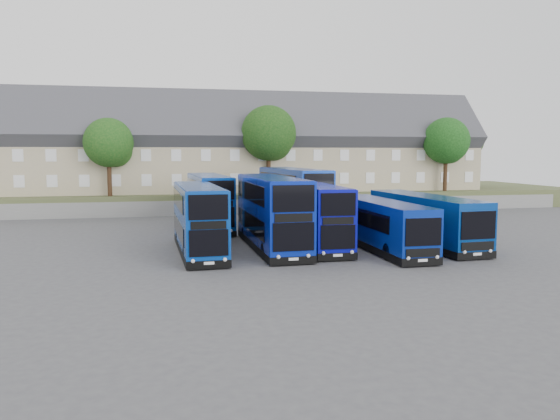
{
  "coord_description": "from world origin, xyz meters",
  "views": [
    {
      "loc": [
        -8.68,
        -30.83,
        6.2
      ],
      "look_at": [
        -0.73,
        6.77,
        2.2
      ],
      "focal_mm": 35.0,
      "sensor_mm": 36.0,
      "label": 1
    }
  ],
  "objects_px": {
    "tree_mid": "(270,135)",
    "coach_east_a": "(382,226)",
    "dd_front_mid": "(272,214)",
    "tree_west": "(110,145)",
    "dd_front_left": "(199,220)",
    "tree_east": "(447,143)",
    "tree_far": "(463,141)"
  },
  "relations": [
    {
      "from": "tree_mid",
      "to": "coach_east_a",
      "type": "bearing_deg",
      "value": -83.29
    },
    {
      "from": "dd_front_mid",
      "to": "tree_west",
      "type": "xyz_separation_m",
      "value": [
        -11.92,
        21.32,
        4.77
      ]
    },
    {
      "from": "dd_front_left",
      "to": "tree_east",
      "type": "relative_size",
      "value": 1.3
    },
    {
      "from": "tree_mid",
      "to": "dd_front_left",
      "type": "bearing_deg",
      "value": -111.39
    },
    {
      "from": "coach_east_a",
      "to": "tree_west",
      "type": "relative_size",
      "value": 1.51
    },
    {
      "from": "dd_front_mid",
      "to": "coach_east_a",
      "type": "height_order",
      "value": "dd_front_mid"
    },
    {
      "from": "dd_front_left",
      "to": "coach_east_a",
      "type": "height_order",
      "value": "dd_front_left"
    },
    {
      "from": "dd_front_mid",
      "to": "tree_mid",
      "type": "relative_size",
      "value": 1.28
    },
    {
      "from": "tree_west",
      "to": "tree_mid",
      "type": "xyz_separation_m",
      "value": [
        16.0,
        0.5,
        1.02
      ]
    },
    {
      "from": "coach_east_a",
      "to": "tree_far",
      "type": "bearing_deg",
      "value": 52.11
    },
    {
      "from": "dd_front_mid",
      "to": "tree_west",
      "type": "height_order",
      "value": "tree_west"
    },
    {
      "from": "tree_east",
      "to": "dd_front_mid",
      "type": "bearing_deg",
      "value": -138.47
    },
    {
      "from": "dd_front_left",
      "to": "tree_east",
      "type": "height_order",
      "value": "tree_east"
    },
    {
      "from": "dd_front_mid",
      "to": "tree_mid",
      "type": "distance_m",
      "value": 22.94
    },
    {
      "from": "tree_far",
      "to": "dd_front_mid",
      "type": "bearing_deg",
      "value": -136.72
    },
    {
      "from": "tree_far",
      "to": "coach_east_a",
      "type": "bearing_deg",
      "value": -127.55
    },
    {
      "from": "tree_east",
      "to": "tree_far",
      "type": "bearing_deg",
      "value": 49.4
    },
    {
      "from": "tree_east",
      "to": "tree_far",
      "type": "distance_m",
      "value": 9.23
    },
    {
      "from": "tree_mid",
      "to": "tree_east",
      "type": "distance_m",
      "value": 20.02
    },
    {
      "from": "dd_front_left",
      "to": "coach_east_a",
      "type": "bearing_deg",
      "value": -7.88
    },
    {
      "from": "tree_mid",
      "to": "tree_far",
      "type": "bearing_deg",
      "value": 14.04
    },
    {
      "from": "coach_east_a",
      "to": "tree_far",
      "type": "relative_size",
      "value": 1.33
    },
    {
      "from": "tree_mid",
      "to": "tree_east",
      "type": "relative_size",
      "value": 1.12
    },
    {
      "from": "tree_mid",
      "to": "tree_east",
      "type": "height_order",
      "value": "tree_mid"
    },
    {
      "from": "dd_front_left",
      "to": "tree_far",
      "type": "bearing_deg",
      "value": 37.56
    },
    {
      "from": "tree_far",
      "to": "tree_mid",
      "type": "bearing_deg",
      "value": -165.96
    },
    {
      "from": "coach_east_a",
      "to": "tree_west",
      "type": "xyz_separation_m",
      "value": [
        -18.79,
        23.2,
        5.5
      ]
    },
    {
      "from": "tree_east",
      "to": "tree_west",
      "type": "bearing_deg",
      "value": -180.0
    },
    {
      "from": "coach_east_a",
      "to": "tree_far",
      "type": "height_order",
      "value": "tree_far"
    },
    {
      "from": "tree_mid",
      "to": "tree_far",
      "type": "relative_size",
      "value": 1.06
    },
    {
      "from": "dd_front_left",
      "to": "tree_west",
      "type": "height_order",
      "value": "tree_west"
    },
    {
      "from": "dd_front_mid",
      "to": "tree_east",
      "type": "height_order",
      "value": "tree_east"
    }
  ]
}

